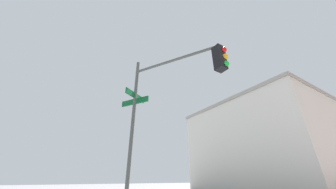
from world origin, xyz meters
The scene contains 2 objects.
traffic_signal_near centered at (-6.10, -6.32, 3.79)m, with size 3.26×2.14×5.36m.
building_stucco centered at (-15.87, 20.77, 5.26)m, with size 16.03×25.83×10.52m.
Camera 1 is at (-2.07, -8.91, 1.36)m, focal length 18.52 mm.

